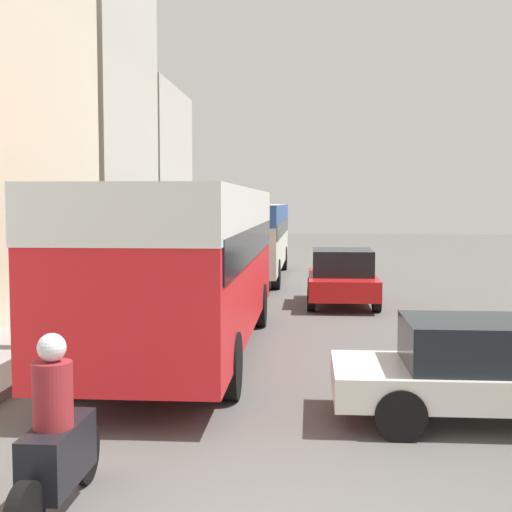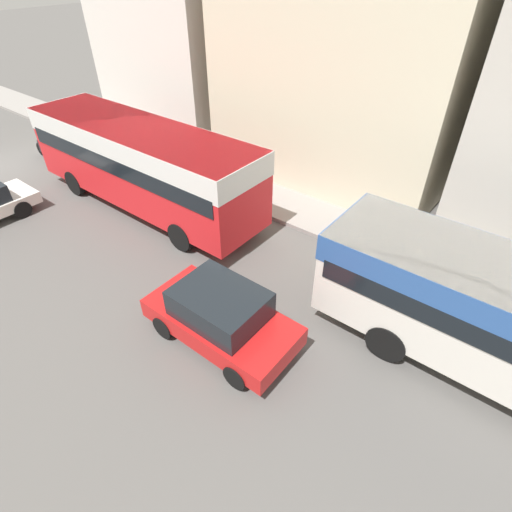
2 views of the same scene
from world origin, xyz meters
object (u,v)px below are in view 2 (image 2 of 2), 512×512
(pedestrian_near_curb, at_px, (193,156))
(motorcycle_behind_lead, at_px, (47,146))
(bus_lead, at_px, (141,157))
(car_crossing, at_px, (221,316))

(pedestrian_near_curb, bearing_deg, motorcycle_behind_lead, -66.64)
(bus_lead, distance_m, pedestrian_near_curb, 3.07)
(motorcycle_behind_lead, bearing_deg, pedestrian_near_curb, 113.36)
(bus_lead, relative_size, motorcycle_behind_lead, 4.47)
(car_crossing, bearing_deg, bus_lead, -115.73)
(motorcycle_behind_lead, height_order, car_crossing, motorcycle_behind_lead)
(bus_lead, bearing_deg, car_crossing, 64.27)
(bus_lead, relative_size, car_crossing, 2.55)
(bus_lead, distance_m, car_crossing, 7.57)
(car_crossing, bearing_deg, motorcycle_behind_lead, -102.97)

